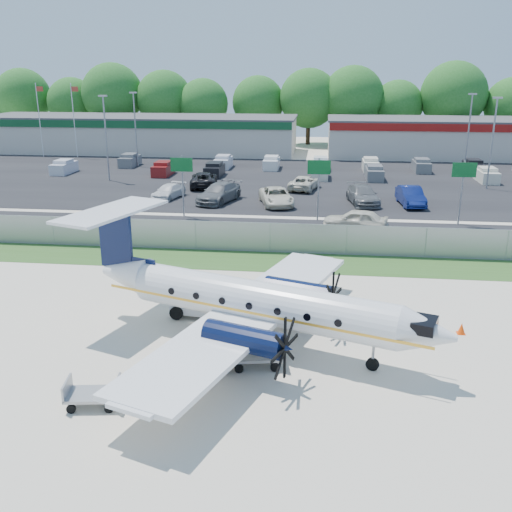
# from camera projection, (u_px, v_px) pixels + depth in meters

# --- Properties ---
(ground) EXTENTS (170.00, 170.00, 0.00)m
(ground) POSITION_uv_depth(u_px,v_px,m) (240.00, 349.00, 24.59)
(ground) COLOR beige
(ground) RESTS_ON ground
(grass_verge) EXTENTS (170.00, 4.00, 0.02)m
(grass_verge) POSITION_uv_depth(u_px,v_px,m) (267.00, 261.00, 35.93)
(grass_verge) COLOR #2D561E
(grass_verge) RESTS_ON ground
(access_road) EXTENTS (170.00, 8.00, 0.02)m
(access_road) POSITION_uv_depth(u_px,v_px,m) (276.00, 232.00, 42.54)
(access_road) COLOR black
(access_road) RESTS_ON ground
(parking_lot) EXTENTS (170.00, 32.00, 0.02)m
(parking_lot) POSITION_uv_depth(u_px,v_px,m) (292.00, 181.00, 62.39)
(parking_lot) COLOR black
(parking_lot) RESTS_ON ground
(perimeter_fence) EXTENTS (120.00, 0.06, 1.99)m
(perimeter_fence) POSITION_uv_depth(u_px,v_px,m) (270.00, 238.00, 37.51)
(perimeter_fence) COLOR gray
(perimeter_fence) RESTS_ON ground
(building_west) EXTENTS (46.40, 12.40, 5.24)m
(building_west) POSITION_uv_depth(u_px,v_px,m) (140.00, 134.00, 85.01)
(building_west) COLOR beige
(building_west) RESTS_ON ground
(building_east) EXTENTS (44.40, 12.40, 5.24)m
(building_east) POSITION_uv_depth(u_px,v_px,m) (487.00, 138.00, 79.48)
(building_east) COLOR beige
(building_east) RESTS_ON ground
(sign_left) EXTENTS (1.80, 0.26, 5.00)m
(sign_left) POSITION_uv_depth(u_px,v_px,m) (182.00, 173.00, 46.01)
(sign_left) COLOR gray
(sign_left) RESTS_ON ground
(sign_mid) EXTENTS (1.80, 0.26, 5.00)m
(sign_mid) POSITION_uv_depth(u_px,v_px,m) (319.00, 176.00, 44.79)
(sign_mid) COLOR gray
(sign_mid) RESTS_ON ground
(sign_right) EXTENTS (1.80, 0.26, 5.00)m
(sign_right) POSITION_uv_depth(u_px,v_px,m) (463.00, 179.00, 43.58)
(sign_right) COLOR gray
(sign_right) RESTS_ON ground
(flagpole_west) EXTENTS (1.06, 0.12, 10.00)m
(flagpole_west) POSITION_uv_depth(u_px,v_px,m) (40.00, 116.00, 78.80)
(flagpole_west) COLOR silver
(flagpole_west) RESTS_ON ground
(flagpole_east) EXTENTS (1.06, 0.12, 10.00)m
(flagpole_east) POSITION_uv_depth(u_px,v_px,m) (74.00, 116.00, 78.25)
(flagpole_east) COLOR silver
(flagpole_east) RESTS_ON ground
(light_pole_nw) EXTENTS (0.90, 0.35, 9.09)m
(light_pole_nw) POSITION_uv_depth(u_px,v_px,m) (106.00, 132.00, 61.10)
(light_pole_nw) COLOR gray
(light_pole_nw) RESTS_ON ground
(light_pole_ne) EXTENTS (0.90, 0.35, 9.09)m
(light_pole_ne) POSITION_uv_depth(u_px,v_px,m) (493.00, 137.00, 56.68)
(light_pole_ne) COLOR gray
(light_pole_ne) RESTS_ON ground
(light_pole_sw) EXTENTS (0.90, 0.35, 9.09)m
(light_pole_sw) POSITION_uv_depth(u_px,v_px,m) (135.00, 124.00, 70.55)
(light_pole_sw) COLOR gray
(light_pole_sw) RESTS_ON ground
(light_pole_se) EXTENTS (0.90, 0.35, 9.09)m
(light_pole_se) POSITION_uv_depth(u_px,v_px,m) (469.00, 128.00, 66.13)
(light_pole_se) COLOR gray
(light_pole_se) RESTS_ON ground
(tree_line) EXTENTS (112.00, 6.00, 14.00)m
(tree_line) POSITION_uv_depth(u_px,v_px,m) (304.00, 144.00, 94.52)
(tree_line) COLOR #1F601C
(tree_line) RESTS_ON ground
(aircraft) EXTENTS (17.20, 16.75, 5.28)m
(aircraft) POSITION_uv_depth(u_px,v_px,m) (253.00, 301.00, 24.43)
(aircraft) COLOR silver
(aircraft) RESTS_ON ground
(pushback_tug) EXTENTS (3.01, 2.35, 1.52)m
(pushback_tug) POSITION_uv_depth(u_px,v_px,m) (205.00, 301.00, 27.87)
(pushback_tug) COLOR silver
(pushback_tug) RESTS_ON ground
(baggage_cart_near) EXTENTS (2.03, 1.39, 0.99)m
(baggage_cart_near) POSITION_uv_depth(u_px,v_px,m) (93.00, 393.00, 20.34)
(baggage_cart_near) COLOR gray
(baggage_cart_near) RESTS_ON ground
(baggage_cart_far) EXTENTS (2.25, 1.60, 1.08)m
(baggage_cart_far) POSITION_uv_depth(u_px,v_px,m) (256.00, 354.00, 23.09)
(baggage_cart_far) COLOR gray
(baggage_cart_far) RESTS_ON ground
(cone_nose) EXTENTS (0.37, 0.37, 0.52)m
(cone_nose) POSITION_uv_depth(u_px,v_px,m) (461.00, 329.00, 25.98)
(cone_nose) COLOR #FB4407
(cone_nose) RESTS_ON ground
(cone_starboard_wing) EXTENTS (0.39, 0.39, 0.55)m
(cone_starboard_wing) POSITION_uv_depth(u_px,v_px,m) (257.00, 245.00, 38.46)
(cone_starboard_wing) COLOR #FB4407
(cone_starboard_wing) RESTS_ON ground
(road_car_west) EXTENTS (4.13, 1.80, 1.39)m
(road_car_west) POSITION_uv_depth(u_px,v_px,m) (93.00, 231.00, 42.77)
(road_car_west) COLOR navy
(road_car_west) RESTS_ON ground
(road_car_mid) EXTENTS (5.12, 2.86, 1.65)m
(road_car_mid) POSITION_uv_depth(u_px,v_px,m) (355.00, 231.00, 42.95)
(road_car_mid) COLOR beige
(road_car_mid) RESTS_ON ground
(parked_car_a) EXTENTS (2.87, 4.80, 1.30)m
(parked_car_a) POSITION_uv_depth(u_px,v_px,m) (169.00, 198.00, 53.91)
(parked_car_a) COLOR silver
(parked_car_a) RESTS_ON ground
(parked_car_b) EXTENTS (3.99, 6.32, 1.70)m
(parked_car_b) POSITION_uv_depth(u_px,v_px,m) (219.00, 202.00, 52.38)
(parked_car_b) COLOR #595B5E
(parked_car_b) RESTS_ON ground
(parked_car_c) EXTENTS (3.85, 6.01, 1.54)m
(parked_car_c) POSITION_uv_depth(u_px,v_px,m) (276.00, 205.00, 51.25)
(parked_car_c) COLOR beige
(parked_car_c) RESTS_ON ground
(parked_car_d) EXTENTS (3.14, 5.91, 1.63)m
(parked_car_d) POSITION_uv_depth(u_px,v_px,m) (362.00, 204.00, 51.64)
(parked_car_d) COLOR #595B5E
(parked_car_d) RESTS_ON ground
(parked_car_e) EXTENTS (2.26, 5.27, 1.69)m
(parked_car_e) POSITION_uv_depth(u_px,v_px,m) (410.00, 205.00, 51.07)
(parked_car_e) COLOR navy
(parked_car_e) RESTS_ON ground
(parked_car_f) EXTENTS (3.50, 6.05, 1.59)m
(parked_car_f) POSITION_uv_depth(u_px,v_px,m) (204.00, 187.00, 59.17)
(parked_car_f) COLOR black
(parked_car_f) RESTS_ON ground
(parked_car_g) EXTENTS (3.40, 5.52, 1.43)m
(parked_car_g) POSITION_uv_depth(u_px,v_px,m) (304.00, 190.00, 57.87)
(parked_car_g) COLOR beige
(parked_car_g) RESTS_ON ground
(far_parking_rows) EXTENTS (56.00, 10.00, 1.60)m
(far_parking_rows) POSITION_uv_depth(u_px,v_px,m) (294.00, 173.00, 67.12)
(far_parking_rows) COLOR gray
(far_parking_rows) RESTS_ON ground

